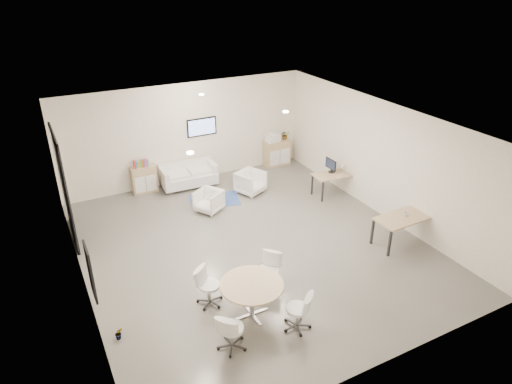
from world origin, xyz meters
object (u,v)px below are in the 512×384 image
at_px(desk_front, 403,219).
at_px(round_table, 252,287).
at_px(sideboard_right, 277,153).
at_px(armchair_right, 251,181).
at_px(loveseat, 188,176).
at_px(sideboard_left, 144,179).
at_px(desk_rear, 334,176).
at_px(armchair_left, 209,200).

bearing_deg(desk_front, round_table, -174.18).
height_order(sideboard_right, armchair_right, sideboard_right).
height_order(sideboard_right, loveseat, sideboard_right).
bearing_deg(round_table, sideboard_left, 93.39).
height_order(desk_rear, desk_front, desk_front).
bearing_deg(sideboard_left, desk_rear, -29.15).
distance_m(armchair_left, desk_front, 5.32).
bearing_deg(round_table, desk_rear, 38.19).
xyz_separation_m(loveseat, desk_front, (3.61, -5.72, 0.33)).
distance_m(sideboard_left, armchair_right, 3.31).
bearing_deg(desk_front, sideboard_left, 127.73).
xyz_separation_m(sideboard_right, desk_rear, (0.38, -2.83, 0.15)).
bearing_deg(loveseat, armchair_left, -89.22).
height_order(loveseat, armchair_left, loveseat).
bearing_deg(desk_front, sideboard_right, 89.97).
xyz_separation_m(armchair_left, armchair_right, (1.60, 0.50, 0.04)).
xyz_separation_m(armchair_left, desk_front, (3.67, -3.84, 0.33)).
xyz_separation_m(sideboard_right, armchair_left, (-3.45, -2.07, -0.10)).
relative_size(desk_rear, round_table, 1.07).
bearing_deg(armchair_right, round_table, -141.59).
xyz_separation_m(desk_front, round_table, (-4.58, -0.64, 0.01)).
height_order(sideboard_left, desk_rear, sideboard_left).
distance_m(sideboard_left, armchair_left, 2.46).
relative_size(loveseat, armchair_left, 2.53).
height_order(loveseat, armchair_right, armchair_right).
bearing_deg(armchair_right, sideboard_left, 126.39).
xyz_separation_m(sideboard_left, desk_rear, (5.12, -2.86, 0.19)).
height_order(armchair_right, round_table, armchair_right).
bearing_deg(sideboard_left, desk_front, -50.07).
bearing_deg(loveseat, desk_rear, -32.28).
bearing_deg(desk_rear, round_table, -136.27).
relative_size(armchair_right, desk_front, 0.52).
height_order(loveseat, round_table, round_table).
relative_size(sideboard_right, desk_front, 0.61).
bearing_deg(armchair_right, desk_front, -89.44).
height_order(armchair_right, desk_front, armchair_right).
relative_size(armchair_left, armchair_right, 0.90).
xyz_separation_m(sideboard_right, round_table, (-4.35, -6.55, 0.24)).
bearing_deg(desk_rear, loveseat, 150.48).
relative_size(sideboard_left, round_table, 0.67).
bearing_deg(armchair_left, desk_front, 11.57).
bearing_deg(armchair_left, sideboard_right, 88.82).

